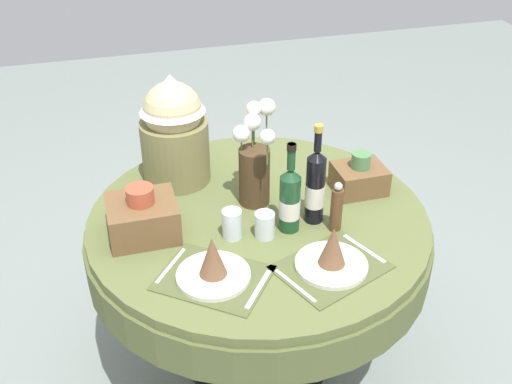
# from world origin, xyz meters

# --- Properties ---
(ground) EXTENTS (8.00, 8.00, 0.00)m
(ground) POSITION_xyz_m (0.00, 0.00, 0.00)
(ground) COLOR gray
(dining_table) EXTENTS (1.29, 1.29, 0.75)m
(dining_table) POSITION_xyz_m (0.00, 0.00, 0.62)
(dining_table) COLOR #5B6638
(dining_table) RESTS_ON ground
(place_setting_left) EXTENTS (0.43, 0.41, 0.16)m
(place_setting_left) POSITION_xyz_m (-0.24, -0.31, 0.79)
(place_setting_left) COLOR #4E562F
(place_setting_left) RESTS_ON dining_table
(place_setting_right) EXTENTS (0.41, 0.37, 0.16)m
(place_setting_right) POSITION_xyz_m (0.14, -0.36, 0.79)
(place_setting_right) COLOR #4E562F
(place_setting_right) RESTS_ON dining_table
(flower_vase) EXTENTS (0.17, 0.24, 0.39)m
(flower_vase) POSITION_xyz_m (0.01, 0.09, 0.92)
(flower_vase) COLOR #47331E
(flower_vase) RESTS_ON dining_table
(wine_bottle_left) EXTENTS (0.08, 0.08, 0.34)m
(wine_bottle_left) POSITION_xyz_m (0.08, -0.11, 0.87)
(wine_bottle_left) COLOR #194223
(wine_bottle_left) RESTS_ON dining_table
(wine_bottle_right) EXTENTS (0.07, 0.07, 0.38)m
(wine_bottle_right) POSITION_xyz_m (0.18, -0.09, 0.89)
(wine_bottle_right) COLOR black
(wine_bottle_right) RESTS_ON dining_table
(tumbler_near_left) EXTENTS (0.07, 0.07, 0.11)m
(tumbler_near_left) POSITION_xyz_m (-0.13, -0.11, 0.80)
(tumbler_near_left) COLOR silver
(tumbler_near_left) RESTS_ON dining_table
(tumbler_near_right) EXTENTS (0.07, 0.07, 0.10)m
(tumbler_near_right) POSITION_xyz_m (-0.02, -0.13, 0.79)
(tumbler_near_right) COLOR silver
(tumbler_near_right) RESTS_ON dining_table
(pepper_mill) EXTENTS (0.04, 0.04, 0.20)m
(pepper_mill) POSITION_xyz_m (0.24, -0.16, 0.84)
(pepper_mill) COLOR brown
(pepper_mill) RESTS_ON dining_table
(gift_tub_back_left) EXTENTS (0.27, 0.27, 0.45)m
(gift_tub_back_left) POSITION_xyz_m (-0.24, 0.34, 0.98)
(gift_tub_back_left) COLOR olive
(gift_tub_back_left) RESTS_ON dining_table
(woven_basket_side_left) EXTENTS (0.24, 0.21, 0.19)m
(woven_basket_side_left) POSITION_xyz_m (-0.42, -0.01, 0.82)
(woven_basket_side_left) COLOR brown
(woven_basket_side_left) RESTS_ON dining_table
(woven_basket_side_right) EXTENTS (0.19, 0.16, 0.16)m
(woven_basket_side_right) POSITION_xyz_m (0.43, 0.06, 0.80)
(woven_basket_side_right) COLOR brown
(woven_basket_side_right) RESTS_ON dining_table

